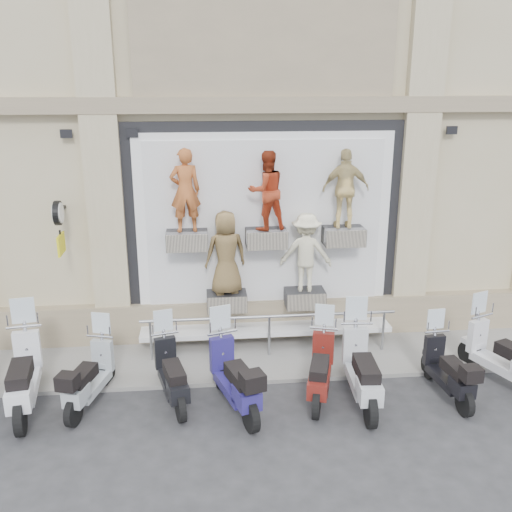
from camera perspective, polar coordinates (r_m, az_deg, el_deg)
The scene contains 14 objects.
ground at distance 9.82m, azimuth 2.78°, elevation -15.56°, with size 90.00×90.00×0.00m, color #2C2C2E.
sidewalk at distance 11.60m, azimuth 1.26°, elevation -9.78°, with size 16.00×2.20×0.08m, color gray.
building at distance 15.21m, azimuth -0.94°, elevation 19.90°, with size 14.00×8.60×12.00m, color #BEAF8A, non-canonical shape.
shop_vitrine at distance 11.38m, azimuth 1.21°, elevation 2.15°, with size 5.60×0.83×4.30m.
guard_rail at distance 11.32m, azimuth 1.33°, elevation -8.09°, with size 5.06×0.10×0.93m, color #9EA0A5, non-canonical shape.
clock_sign_bracket at distance 11.22m, azimuth -19.11°, elevation 3.37°, with size 0.10×0.80×1.02m.
scooter_b at distance 10.30m, azimuth -22.36°, elevation -9.76°, with size 0.62×2.12×1.73m, color silver, non-canonical shape.
scooter_c at distance 10.12m, azimuth -16.37°, elevation -10.50°, with size 0.52×1.77×1.44m, color #91999D, non-canonical shape.
scooter_d at distance 9.92m, azimuth -8.49°, elevation -10.49°, with size 0.52×1.79×1.46m, color black, non-canonical shape.
scooter_e at distance 9.59m, azimuth -2.23°, elevation -10.83°, with size 0.58×1.98×1.61m, color navy, non-canonical shape.
scooter_f at distance 9.99m, azimuth 6.51°, elevation -10.10°, with size 0.54×1.84×1.49m, color #5E1510, non-canonical shape.
scooter_g at distance 9.91m, azimuth 10.61°, elevation -9.92°, with size 0.60×2.06×1.67m, color #B1B4B8, non-canonical shape.
scooter_h at distance 10.51m, azimuth 18.71°, elevation -9.77°, with size 0.50×1.73×1.40m, color black, non-canonical shape.
scooter_i at distance 11.25m, azimuth 23.50°, elevation -8.06°, with size 0.56×1.91×1.56m, color silver, non-canonical shape.
Camera 1 is at (-1.27, -8.14, 5.34)m, focal length 40.00 mm.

